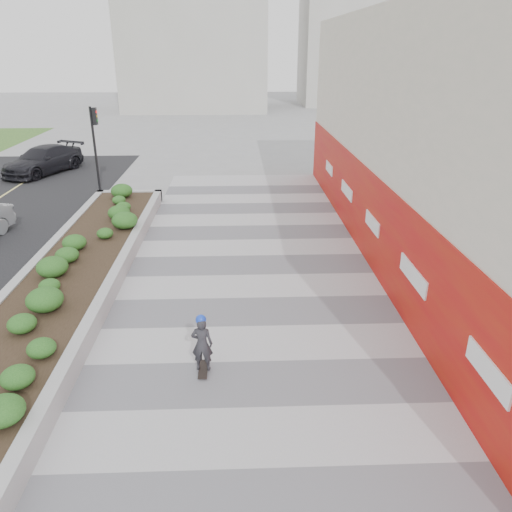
{
  "coord_description": "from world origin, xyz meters",
  "views": [
    {
      "loc": [
        -0.42,
        -7.13,
        6.74
      ],
      "look_at": [
        0.1,
        6.34,
        1.1
      ],
      "focal_mm": 35.0,
      "sensor_mm": 36.0,
      "label": 1
    }
  ],
  "objects_px": {
    "planter": "(73,271)",
    "skateboarder": "(202,344)",
    "traffic_signal_near": "(95,137)",
    "car_dark": "(43,160)"
  },
  "relations": [
    {
      "from": "planter",
      "to": "traffic_signal_near",
      "type": "height_order",
      "value": "traffic_signal_near"
    },
    {
      "from": "traffic_signal_near",
      "to": "car_dark",
      "type": "bearing_deg",
      "value": 134.17
    },
    {
      "from": "planter",
      "to": "traffic_signal_near",
      "type": "xyz_separation_m",
      "value": [
        -1.73,
        10.5,
        2.34
      ]
    },
    {
      "from": "traffic_signal_near",
      "to": "car_dark",
      "type": "distance_m",
      "value": 6.59
    },
    {
      "from": "planter",
      "to": "skateboarder",
      "type": "height_order",
      "value": "skateboarder"
    },
    {
      "from": "traffic_signal_near",
      "to": "car_dark",
      "type": "relative_size",
      "value": 0.8
    },
    {
      "from": "planter",
      "to": "car_dark",
      "type": "relative_size",
      "value": 3.44
    },
    {
      "from": "traffic_signal_near",
      "to": "skateboarder",
      "type": "bearing_deg",
      "value": -68.56
    },
    {
      "from": "planter",
      "to": "traffic_signal_near",
      "type": "relative_size",
      "value": 4.29
    },
    {
      "from": "skateboarder",
      "to": "car_dark",
      "type": "distance_m",
      "value": 22.29
    }
  ]
}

